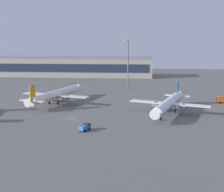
{
  "coord_description": "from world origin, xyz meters",
  "views": [
    {
      "loc": [
        24.05,
        -108.5,
        28.26
      ],
      "look_at": [
        12.88,
        25.1,
        4.0
      ],
      "focal_mm": 49.08,
      "sensor_mm": 36.0,
      "label": 1
    }
  ],
  "objects_px": {
    "catering_truck": "(223,100)",
    "airplane_terminal_side": "(169,103)",
    "apron_light_west": "(128,61)",
    "airplane_mid_apron": "(56,95)",
    "maintenance_van": "(85,127)"
  },
  "relations": [
    {
      "from": "airplane_mid_apron",
      "to": "maintenance_van",
      "type": "xyz_separation_m",
      "value": [
        20.47,
        -41.42,
        -2.91
      ]
    },
    {
      "from": "airplane_terminal_side",
      "to": "catering_truck",
      "type": "height_order",
      "value": "airplane_terminal_side"
    },
    {
      "from": "airplane_mid_apron",
      "to": "catering_truck",
      "type": "xyz_separation_m",
      "value": [
        76.32,
        7.48,
        -2.51
      ]
    },
    {
      "from": "airplane_mid_apron",
      "to": "airplane_terminal_side",
      "type": "bearing_deg",
      "value": 0.36
    },
    {
      "from": "catering_truck",
      "to": "apron_light_west",
      "type": "distance_m",
      "value": 61.05
    },
    {
      "from": "airplane_mid_apron",
      "to": "apron_light_west",
      "type": "height_order",
      "value": "apron_light_west"
    },
    {
      "from": "catering_truck",
      "to": "maintenance_van",
      "type": "xyz_separation_m",
      "value": [
        -55.85,
        -48.9,
        -0.4
      ]
    },
    {
      "from": "catering_truck",
      "to": "airplane_terminal_side",
      "type": "bearing_deg",
      "value": -54.32
    },
    {
      "from": "airplane_terminal_side",
      "to": "apron_light_west",
      "type": "height_order",
      "value": "apron_light_west"
    },
    {
      "from": "catering_truck",
      "to": "maintenance_van",
      "type": "distance_m",
      "value": 74.23
    },
    {
      "from": "catering_truck",
      "to": "maintenance_van",
      "type": "height_order",
      "value": "catering_truck"
    },
    {
      "from": "airplane_terminal_side",
      "to": "airplane_mid_apron",
      "type": "bearing_deg",
      "value": 1.59
    },
    {
      "from": "airplane_mid_apron",
      "to": "maintenance_van",
      "type": "bearing_deg",
      "value": -46.42
    },
    {
      "from": "apron_light_west",
      "to": "airplane_mid_apron",
      "type": "bearing_deg",
      "value": -124.23
    },
    {
      "from": "airplane_mid_apron",
      "to": "catering_truck",
      "type": "height_order",
      "value": "airplane_mid_apron"
    }
  ]
}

